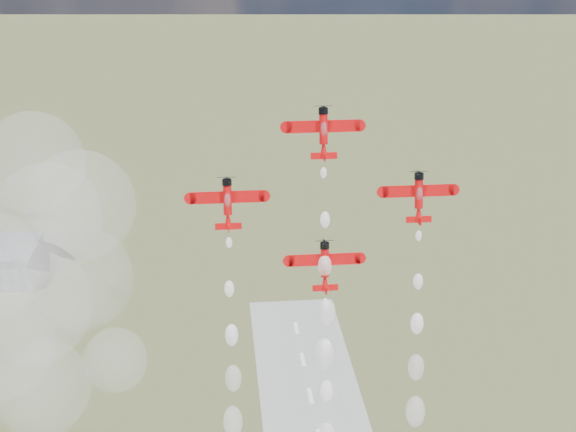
# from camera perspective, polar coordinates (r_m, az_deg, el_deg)

# --- Properties ---
(plane_lead) EXTENTS (12.09, 4.16, 8.55)m
(plane_lead) POSITION_cam_1_polar(r_m,az_deg,el_deg) (130.97, 2.54, 6.02)
(plane_lead) COLOR red
(plane_lead) RESTS_ON ground
(plane_left) EXTENTS (12.09, 4.16, 8.55)m
(plane_left) POSITION_cam_1_polar(r_m,az_deg,el_deg) (131.14, -4.32, 0.97)
(plane_left) COLOR red
(plane_left) RESTS_ON ground
(plane_right) EXTENTS (12.09, 4.16, 8.55)m
(plane_right) POSITION_cam_1_polar(r_m,az_deg,el_deg) (135.36, 9.29, 1.41)
(plane_right) COLOR red
(plane_right) RESTS_ON ground
(plane_slot) EXTENTS (12.09, 4.16, 8.55)m
(plane_slot) POSITION_cam_1_polar(r_m,az_deg,el_deg) (134.57, 2.64, -3.49)
(plane_slot) COLOR red
(plane_slot) RESTS_ON ground
(smoke_trail_lead) EXTENTS (5.33, 14.17, 57.56)m
(smoke_trail_lead) POSITION_cam_1_polar(r_m,az_deg,el_deg) (144.38, 2.64, -14.65)
(smoke_trail_lead) COLOR white
(smoke_trail_lead) RESTS_ON plane_lead
(drifted_smoke_cloud) EXTENTS (49.98, 40.86, 56.32)m
(drifted_smoke_cloud) POSITION_cam_1_polar(r_m,az_deg,el_deg) (150.73, -18.13, -3.83)
(drifted_smoke_cloud) COLOR white
(drifted_smoke_cloud) RESTS_ON ground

